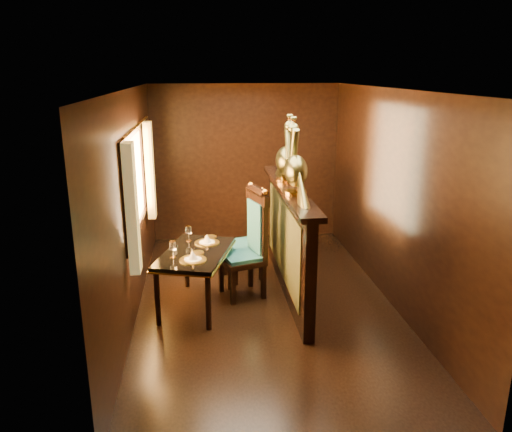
{
  "coord_description": "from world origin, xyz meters",
  "views": [
    {
      "loc": [
        -0.73,
        -5.45,
        2.7
      ],
      "look_at": [
        -0.08,
        0.27,
        1.01
      ],
      "focal_mm": 35.0,
      "sensor_mm": 36.0,
      "label": 1
    }
  ],
  "objects_px": {
    "chair_right": "(251,230)",
    "peacock_left": "(296,157)",
    "chair_left": "(251,239)",
    "peacock_right": "(286,148)",
    "dining_table": "(195,257)"
  },
  "relations": [
    {
      "from": "chair_left",
      "to": "peacock_left",
      "type": "xyz_separation_m",
      "value": [
        0.46,
        -0.38,
        1.06
      ]
    },
    {
      "from": "chair_right",
      "to": "peacock_right",
      "type": "bearing_deg",
      "value": -53.34
    },
    {
      "from": "peacock_left",
      "to": "peacock_right",
      "type": "bearing_deg",
      "value": 90.0
    },
    {
      "from": "dining_table",
      "to": "chair_left",
      "type": "height_order",
      "value": "chair_left"
    },
    {
      "from": "chair_right",
      "to": "peacock_left",
      "type": "height_order",
      "value": "peacock_left"
    },
    {
      "from": "chair_left",
      "to": "peacock_left",
      "type": "bearing_deg",
      "value": -57.02
    },
    {
      "from": "chair_left",
      "to": "peacock_right",
      "type": "bearing_deg",
      "value": 12.24
    },
    {
      "from": "chair_right",
      "to": "peacock_left",
      "type": "relative_size",
      "value": 1.5
    },
    {
      "from": "dining_table",
      "to": "chair_left",
      "type": "relative_size",
      "value": 0.96
    },
    {
      "from": "chair_left",
      "to": "chair_right",
      "type": "distance_m",
      "value": 0.55
    },
    {
      "from": "dining_table",
      "to": "chair_left",
      "type": "distance_m",
      "value": 0.74
    },
    {
      "from": "chair_right",
      "to": "peacock_left",
      "type": "xyz_separation_m",
      "value": [
        0.41,
        -0.93,
        1.12
      ]
    },
    {
      "from": "chair_left",
      "to": "peacock_right",
      "type": "height_order",
      "value": "peacock_right"
    },
    {
      "from": "chair_right",
      "to": "peacock_left",
      "type": "bearing_deg",
      "value": -84.61
    },
    {
      "from": "chair_left",
      "to": "peacock_left",
      "type": "height_order",
      "value": "peacock_left"
    }
  ]
}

